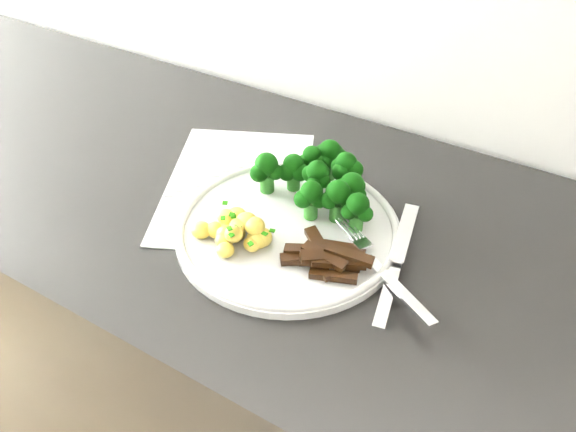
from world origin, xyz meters
TOP-DOWN VIEW (x-y plane):
  - counter at (-0.01, 1.68)m, footprint 2.32×0.58m
  - recipe_paper at (-0.13, 1.70)m, footprint 0.32×0.36m
  - plate at (-0.00, 1.65)m, footprint 0.31×0.31m
  - broccoli at (0.01, 1.73)m, footprint 0.19×0.14m
  - potatoes at (-0.05, 1.59)m, footprint 0.11×0.08m
  - beef_strips at (0.07, 1.61)m, footprint 0.11×0.08m
  - fork at (0.14, 1.63)m, footprint 0.18×0.13m
  - knife at (0.15, 1.64)m, footprint 0.06×0.23m

SIDE VIEW (x-z plane):
  - counter at x=-0.01m, z-range 0.00..0.87m
  - recipe_paper at x=-0.13m, z-range 0.87..0.87m
  - plate at x=0.00m, z-range 0.87..0.89m
  - knife at x=0.15m, z-range 0.87..0.89m
  - fork at x=0.14m, z-range 0.88..0.90m
  - beef_strips at x=0.07m, z-range 0.88..0.91m
  - potatoes at x=-0.05m, z-range 0.88..0.92m
  - broccoli at x=0.01m, z-range 0.89..0.96m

